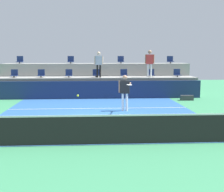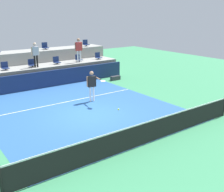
% 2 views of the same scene
% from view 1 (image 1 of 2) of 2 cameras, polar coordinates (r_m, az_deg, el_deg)
% --- Properties ---
extents(ground_plane, '(40.00, 40.00, 0.00)m').
position_cam_1_polar(ground_plane, '(13.29, -2.30, -4.08)').
color(ground_plane, '#388456').
extents(court_inner_paint, '(9.00, 10.00, 0.01)m').
position_cam_1_polar(court_inner_paint, '(14.27, -2.40, -3.26)').
color(court_inner_paint, '#285693').
rests_on(court_inner_paint, ground_plane).
extents(court_service_line, '(9.00, 0.06, 0.00)m').
position_cam_1_polar(court_service_line, '(15.64, -2.52, -2.29)').
color(court_service_line, white).
rests_on(court_service_line, ground_plane).
extents(tennis_net, '(10.48, 0.08, 1.07)m').
position_cam_1_polar(tennis_net, '(9.27, -1.69, -6.03)').
color(tennis_net, black).
rests_on(tennis_net, ground_plane).
extents(sponsor_backboard, '(13.00, 0.16, 1.10)m').
position_cam_1_polar(sponsor_backboard, '(19.13, -2.75, 1.15)').
color(sponsor_backboard, navy).
rests_on(sponsor_backboard, ground_plane).
extents(seating_tier_lower, '(13.00, 1.80, 1.25)m').
position_cam_1_polar(seating_tier_lower, '(20.42, -2.82, 1.76)').
color(seating_tier_lower, gray).
rests_on(seating_tier_lower, ground_plane).
extents(seating_tier_upper, '(13.00, 1.80, 2.10)m').
position_cam_1_polar(seating_tier_upper, '(22.17, -2.90, 3.32)').
color(seating_tier_upper, gray).
rests_on(seating_tier_upper, ground_plane).
extents(stadium_chair_lower_far_left, '(0.44, 0.40, 0.52)m').
position_cam_1_polar(stadium_chair_lower_far_left, '(20.89, -17.60, 3.86)').
color(stadium_chair_lower_far_left, '#2D2D33').
rests_on(stadium_chair_lower_far_left, seating_tier_lower).
extents(stadium_chair_lower_left, '(0.44, 0.40, 0.52)m').
position_cam_1_polar(stadium_chair_lower_left, '(20.55, -12.95, 3.97)').
color(stadium_chair_lower_left, '#2D2D33').
rests_on(stadium_chair_lower_left, seating_tier_lower).
extents(stadium_chair_lower_mid_left, '(0.44, 0.40, 0.52)m').
position_cam_1_polar(stadium_chair_lower_mid_left, '(20.34, -7.96, 4.05)').
color(stadium_chair_lower_mid_left, '#2D2D33').
rests_on(stadium_chair_lower_mid_left, seating_tier_lower).
extents(stadium_chair_lower_center, '(0.44, 0.40, 0.52)m').
position_cam_1_polar(stadium_chair_lower_center, '(20.28, -2.96, 4.10)').
color(stadium_chair_lower_center, '#2D2D33').
rests_on(stadium_chair_lower_center, seating_tier_lower).
extents(stadium_chair_lower_mid_right, '(0.44, 0.40, 0.52)m').
position_cam_1_polar(stadium_chair_lower_mid_right, '(20.39, 2.21, 4.13)').
color(stadium_chair_lower_mid_right, '#2D2D33').
rests_on(stadium_chair_lower_mid_right, seating_tier_lower).
extents(stadium_chair_lower_right, '(0.44, 0.40, 0.52)m').
position_cam_1_polar(stadium_chair_lower_right, '(20.65, 7.22, 4.12)').
color(stadium_chair_lower_right, '#2D2D33').
rests_on(stadium_chair_lower_right, seating_tier_lower).
extents(stadium_chair_lower_far_right, '(0.44, 0.40, 0.52)m').
position_cam_1_polar(stadium_chair_lower_far_right, '(21.06, 11.93, 4.08)').
color(stadium_chair_lower_far_right, '#2D2D33').
rests_on(stadium_chair_lower_far_right, seating_tier_lower).
extents(stadium_chair_upper_far_left, '(0.44, 0.40, 0.52)m').
position_cam_1_polar(stadium_chair_upper_far_left, '(22.61, -16.64, 6.31)').
color(stadium_chair_upper_far_left, '#2D2D33').
rests_on(stadium_chair_upper_far_left, seating_tier_upper).
extents(stadium_chair_upper_left, '(0.44, 0.40, 0.52)m').
position_cam_1_polar(stadium_chair_upper_left, '(22.10, -7.63, 6.53)').
color(stadium_chair_upper_left, '#2D2D33').
rests_on(stadium_chair_upper_left, seating_tier_upper).
extents(stadium_chair_upper_right, '(0.44, 0.40, 0.52)m').
position_cam_1_polar(stadium_chair_upper_right, '(22.14, 1.63, 6.60)').
color(stadium_chair_upper_right, '#2D2D33').
rests_on(stadium_chair_upper_right, seating_tier_upper).
extents(stadium_chair_upper_far_right, '(0.44, 0.40, 0.52)m').
position_cam_1_polar(stadium_chair_upper_far_right, '(22.76, 10.69, 6.50)').
color(stadium_chair_upper_far_right, '#2D2D33').
rests_on(stadium_chair_upper_far_right, seating_tier_upper).
extents(tennis_player, '(0.60, 1.26, 1.73)m').
position_cam_1_polar(tennis_player, '(14.82, 2.40, 1.28)').
color(tennis_player, white).
rests_on(tennis_player, ground_plane).
extents(spectator_in_grey, '(0.58, 0.24, 1.65)m').
position_cam_1_polar(spectator_in_grey, '(19.87, -2.47, 6.28)').
color(spectator_in_grey, black).
rests_on(spectator_in_grey, seating_tier_lower).
extents(spectator_leaning_on_rail, '(0.61, 0.26, 1.75)m').
position_cam_1_polar(spectator_leaning_on_rail, '(20.21, 6.96, 6.46)').
color(spectator_leaning_on_rail, white).
rests_on(spectator_leaning_on_rail, seating_tier_lower).
extents(tennis_ball, '(0.07, 0.07, 0.07)m').
position_cam_1_polar(tennis_ball, '(9.70, -6.33, 0.06)').
color(tennis_ball, '#CCE033').
extents(equipment_bag, '(0.76, 0.28, 0.30)m').
position_cam_1_polar(equipment_bag, '(18.98, 13.64, -0.32)').
color(equipment_bag, '#333338').
rests_on(equipment_bag, ground_plane).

